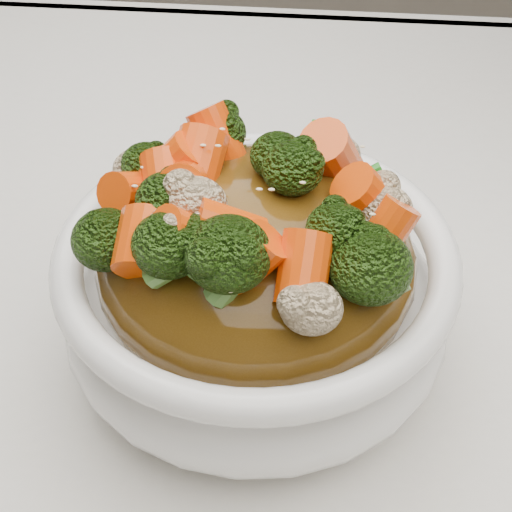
# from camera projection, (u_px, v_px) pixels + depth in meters

# --- Properties ---
(tablecloth) EXTENTS (1.20, 0.80, 0.04)m
(tablecloth) POSITION_uv_depth(u_px,v_px,m) (339.00, 361.00, 0.45)
(tablecloth) COLOR silver
(tablecloth) RESTS_ON dining_table
(bowl) EXTENTS (0.26, 0.26, 0.08)m
(bowl) POSITION_uv_depth(u_px,v_px,m) (256.00, 298.00, 0.41)
(bowl) COLOR white
(bowl) RESTS_ON tablecloth
(sauce_base) EXTENTS (0.21, 0.21, 0.09)m
(sauce_base) POSITION_uv_depth(u_px,v_px,m) (256.00, 260.00, 0.39)
(sauce_base) COLOR #4C310D
(sauce_base) RESTS_ON bowl
(carrots) EXTENTS (0.21, 0.21, 0.05)m
(carrots) POSITION_uv_depth(u_px,v_px,m) (256.00, 166.00, 0.35)
(carrots) COLOR #E64707
(carrots) RESTS_ON sauce_base
(broccoli) EXTENTS (0.21, 0.21, 0.04)m
(broccoli) POSITION_uv_depth(u_px,v_px,m) (256.00, 168.00, 0.35)
(broccoli) COLOR black
(broccoli) RESTS_ON sauce_base
(cauliflower) EXTENTS (0.21, 0.21, 0.03)m
(cauliflower) POSITION_uv_depth(u_px,v_px,m) (256.00, 171.00, 0.35)
(cauliflower) COLOR #CAB28A
(cauliflower) RESTS_ON sauce_base
(scallions) EXTENTS (0.16, 0.16, 0.02)m
(scallions) POSITION_uv_depth(u_px,v_px,m) (256.00, 164.00, 0.35)
(scallions) COLOR #1E761B
(scallions) RESTS_ON sauce_base
(sesame_seeds) EXTENTS (0.19, 0.19, 0.01)m
(sesame_seeds) POSITION_uv_depth(u_px,v_px,m) (256.00, 164.00, 0.35)
(sesame_seeds) COLOR beige
(sesame_seeds) RESTS_ON sauce_base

